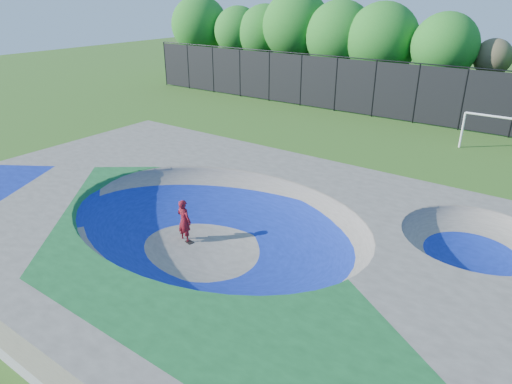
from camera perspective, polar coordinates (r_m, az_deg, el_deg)
ground at (r=16.12m, az=-5.05°, el=-7.44°), size 120.00×120.00×0.00m
skate_deck at (r=15.75m, az=-5.15°, el=-5.10°), size 22.00×14.00×1.50m
skater at (r=16.53m, az=-8.97°, el=-3.57°), size 0.61×0.41×1.63m
skateboard at (r=16.91m, az=-8.80°, el=-5.96°), size 0.81×0.37×0.05m
soccer_goal at (r=28.64m, az=27.52°, el=7.22°), size 3.21×0.12×2.12m
fence at (r=33.24m, az=19.43°, el=11.64°), size 48.09×0.09×4.04m
treeline at (r=38.09m, az=20.19°, el=17.46°), size 53.63×6.89×8.54m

